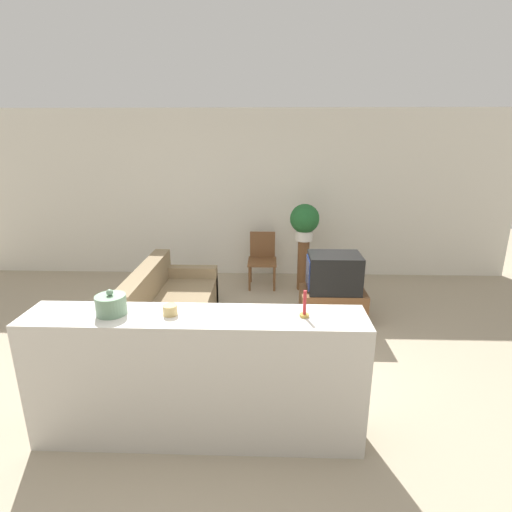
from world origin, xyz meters
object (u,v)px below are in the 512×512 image
Objects in this scene: television at (334,273)px; wooden_chair at (262,257)px; potted_plant at (305,220)px; decorative_bowl at (111,305)px; couch at (170,309)px.

wooden_chair is at bearing 126.26° from television.
decorative_bowl is at bearing -117.66° from potted_plant.
wooden_chair is at bearing 55.74° from couch.
couch is 2.37m from potted_plant.
television is 1.56m from wooden_chair.
potted_plant is at bearing 104.82° from television.
couch is 7.71× the size of decorative_bowl.
television reaches higher than wooden_chair.
wooden_chair is 1.53× the size of potted_plant.
decorative_bowl is (-1.96, -2.10, 0.47)m from television.
couch is 2.02× the size of wooden_chair.
potted_plant reaches higher than wooden_chair.
decorative_bowl is (-1.04, -3.35, 0.66)m from wooden_chair.
television is 2.98× the size of decorative_bowl.
decorative_bowl is at bearing -107.31° from wooden_chair.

